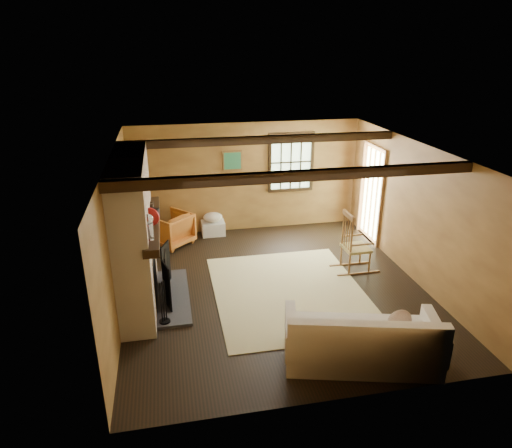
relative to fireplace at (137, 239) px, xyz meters
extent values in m
plane|color=black|center=(2.23, 0.00, -1.10)|extent=(5.50, 5.50, 0.00)
cube|color=#A37439|center=(2.23, 2.75, 0.10)|extent=(5.00, 0.02, 2.40)
cube|color=#A37439|center=(2.23, -2.75, 0.10)|extent=(5.00, 0.02, 2.40)
cube|color=#A37439|center=(-0.27, 0.00, 0.10)|extent=(0.02, 5.50, 2.40)
cube|color=#A37439|center=(4.73, 0.00, 0.10)|extent=(0.02, 5.50, 2.40)
cube|color=white|center=(2.23, 0.00, 1.30)|extent=(5.00, 5.50, 0.02)
cube|color=black|center=(2.23, -1.20, 1.23)|extent=(5.00, 0.12, 0.14)
cube|color=black|center=(2.23, 1.20, 1.23)|extent=(5.00, 0.12, 0.14)
cube|color=black|center=(3.23, 2.72, 0.40)|extent=(1.02, 0.06, 1.32)
cube|color=#C4EAB3|center=(3.23, 2.75, 0.40)|extent=(0.90, 0.01, 1.20)
cube|color=black|center=(3.23, 2.73, 0.40)|extent=(0.90, 0.03, 0.02)
cube|color=olive|center=(4.70, 1.70, -0.10)|extent=(0.06, 1.00, 2.06)
cube|color=#C4EAB3|center=(4.72, 1.70, -0.10)|extent=(0.01, 0.80, 1.85)
cube|color=olive|center=(1.93, 2.72, 0.50)|extent=(0.42, 0.03, 0.42)
cube|color=#256F68|center=(1.93, 2.71, 0.50)|extent=(0.36, 0.01, 0.36)
cube|color=brown|center=(-0.02, 0.00, 0.10)|extent=(0.50, 2.20, 2.40)
cube|color=black|center=(0.05, 0.00, -0.65)|extent=(0.38, 1.00, 0.85)
cube|color=#35353A|center=(0.48, 0.00, -1.08)|extent=(0.55, 1.80, 0.05)
cube|color=black|center=(0.26, 0.00, 0.25)|extent=(0.22, 2.30, 0.12)
cube|color=black|center=(0.41, -0.35, -0.68)|extent=(0.12, 0.37, 0.75)
cube|color=black|center=(0.41, 0.04, -0.68)|extent=(0.04, 0.37, 0.75)
cube|color=black|center=(0.41, 0.42, -0.68)|extent=(0.15, 0.36, 0.75)
cylinder|color=black|center=(0.35, -0.77, -1.04)|extent=(0.17, 0.17, 0.02)
cylinder|color=black|center=(0.31, -0.80, -0.71)|extent=(0.01, 0.01, 0.68)
cylinder|color=black|center=(0.35, -0.77, -0.71)|extent=(0.01, 0.01, 0.68)
cylinder|color=black|center=(0.38, -0.74, -0.71)|extent=(0.01, 0.01, 0.68)
cylinder|color=white|center=(0.25, -0.77, 0.43)|extent=(0.11, 0.11, 0.24)
sphere|color=white|center=(0.25, -0.77, 0.62)|extent=(0.13, 0.13, 0.13)
cylinder|color=red|center=(0.25, -0.25, 0.45)|extent=(0.28, 0.12, 0.28)
cube|color=black|center=(0.25, 0.12, 0.37)|extent=(0.27, 0.21, 0.13)
cylinder|color=black|center=(0.25, 0.48, 0.36)|extent=(0.08, 0.08, 0.10)
cylinder|color=black|center=(0.25, 0.64, 0.35)|extent=(0.07, 0.07, 0.08)
cube|color=#C3B582|center=(2.43, -0.20, -1.10)|extent=(2.50, 3.00, 0.01)
cube|color=tan|center=(3.84, 0.37, -0.66)|extent=(0.46, 0.48, 0.05)
cube|color=olive|center=(3.65, 0.36, -0.01)|extent=(0.06, 0.45, 0.08)
cylinder|color=olive|center=(4.04, 0.18, -0.88)|extent=(0.04, 0.04, 0.43)
cylinder|color=olive|center=(4.04, 0.57, -0.88)|extent=(0.04, 0.04, 0.43)
cylinder|color=olive|center=(3.65, 0.17, -0.88)|extent=(0.04, 0.04, 0.43)
cylinder|color=olive|center=(3.65, 0.56, -0.88)|extent=(0.04, 0.04, 0.43)
cylinder|color=olive|center=(3.65, 0.17, -0.32)|extent=(0.04, 0.04, 0.73)
cylinder|color=olive|center=(3.65, 0.56, -0.32)|extent=(0.04, 0.04, 0.73)
cylinder|color=olive|center=(3.65, 0.27, -0.34)|extent=(0.02, 0.02, 0.60)
cylinder|color=olive|center=(3.65, 0.36, -0.34)|extent=(0.02, 0.02, 0.60)
cylinder|color=olive|center=(3.65, 0.46, -0.34)|extent=(0.02, 0.02, 0.60)
cube|color=olive|center=(3.85, 0.15, -0.50)|extent=(0.41, 0.05, 0.03)
cube|color=olive|center=(3.84, 0.58, -0.50)|extent=(0.41, 0.05, 0.03)
cube|color=olive|center=(3.85, 0.17, -1.09)|extent=(0.83, 0.06, 0.03)
cube|color=olive|center=(3.84, 0.56, -1.09)|extent=(0.83, 0.06, 0.03)
cube|color=silver|center=(2.89, -2.09, -0.89)|extent=(2.13, 1.35, 0.43)
cube|color=silver|center=(2.80, -2.46, -0.56)|extent=(1.94, 0.63, 0.54)
cube|color=silver|center=(1.99, -1.86, -0.69)|extent=(0.35, 0.89, 0.39)
cube|color=silver|center=(3.80, -2.33, -0.69)|extent=(0.35, 0.89, 0.39)
ellipsoid|color=silver|center=(3.39, -2.12, -0.56)|extent=(0.37, 0.21, 0.35)
cylinder|color=brown|center=(0.02, 2.60, -1.04)|extent=(0.44, 0.13, 0.13)
cylinder|color=brown|center=(0.17, 2.60, -1.04)|extent=(0.44, 0.13, 0.13)
cylinder|color=brown|center=(0.31, 2.60, -1.04)|extent=(0.44, 0.13, 0.13)
cylinder|color=brown|center=(0.02, 2.60, -0.90)|extent=(0.44, 0.13, 0.13)
cylinder|color=brown|center=(0.17, 2.60, -0.90)|extent=(0.44, 0.13, 0.13)
cylinder|color=brown|center=(0.31, 2.60, -0.90)|extent=(0.44, 0.13, 0.13)
cube|color=white|center=(1.44, 2.55, -0.95)|extent=(0.51, 0.39, 0.30)
ellipsoid|color=silver|center=(1.44, 2.55, -0.70)|extent=(0.46, 0.38, 0.21)
imported|color=#BF6026|center=(0.54, 2.20, -0.76)|extent=(1.05, 1.05, 0.69)
camera|label=1|loc=(0.55, -6.74, 2.85)|focal=32.00mm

